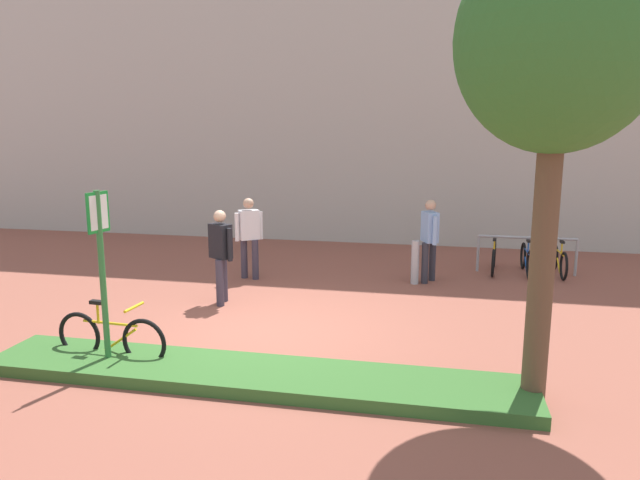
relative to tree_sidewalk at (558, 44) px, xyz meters
The scene contains 11 objects.
ground_plane 5.75m from the tree_sidewalk, 156.43° to the left, with size 60.00×60.00×0.00m, color brown.
building_facade 10.46m from the tree_sidewalk, 111.28° to the left, with size 28.00×1.20×10.00m, color #B2ADA3.
planter_strip 5.21m from the tree_sidewalk, behind, with size 7.00×1.10×0.16m, color #336028.
tree_sidewalk is the anchor object (origin of this frame).
parking_sign_post 5.93m from the tree_sidewalk, behind, with size 0.10×0.36×2.38m.
bike_at_sign 6.58m from the tree_sidewalk, behind, with size 1.68×0.42×0.86m.
bike_rack_cluster 7.40m from the tree_sidewalk, 83.45° to the left, with size 2.11×1.58×0.83m.
bollard_steel 6.36m from the tree_sidewalk, 107.85° to the left, with size 0.16×0.16×0.90m, color #ADADB2.
person_shirt_blue 7.56m from the tree_sidewalk, 136.99° to the left, with size 0.51×0.43×1.72m.
person_suited_dark 6.51m from the tree_sidewalk, 149.76° to the left, with size 0.54×0.43×1.72m.
person_casual_tan 6.18m from the tree_sidewalk, 104.46° to the left, with size 0.38×0.56×1.72m.
Camera 1 is at (2.64, -8.41, 3.15)m, focal length 32.77 mm.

